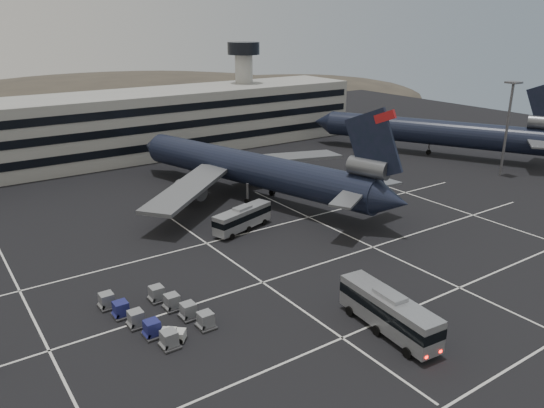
% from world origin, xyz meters
% --- Properties ---
extents(ground, '(260.00, 260.00, 0.00)m').
position_xyz_m(ground, '(0.00, 0.00, 0.00)').
color(ground, black).
rests_on(ground, ground).
extents(lane_markings, '(90.00, 55.62, 0.01)m').
position_xyz_m(lane_markings, '(0.95, 0.72, 0.01)').
color(lane_markings, silver).
rests_on(lane_markings, ground).
extents(terminal, '(125.00, 26.00, 24.00)m').
position_xyz_m(terminal, '(-2.95, 71.14, 6.93)').
color(terminal, gray).
rests_on(terminal, ground).
extents(hills, '(352.00, 180.00, 44.00)m').
position_xyz_m(hills, '(17.99, 170.00, -12.07)').
color(hills, '#38332B').
rests_on(hills, ground).
extents(lightpole_right, '(2.40, 2.40, 18.28)m').
position_xyz_m(lightpole_right, '(58.00, 15.00, 11.82)').
color(lightpole_right, slate).
rests_on(lightpole_right, ground).
extents(trijet_main, '(45.65, 56.71, 18.08)m').
position_xyz_m(trijet_main, '(9.96, 30.79, 5.25)').
color(trijet_main, black).
rests_on(trijet_main, ground).
extents(trijet_far, '(33.44, 53.47, 18.08)m').
position_xyz_m(trijet_far, '(60.43, 33.72, 5.43)').
color(trijet_far, black).
rests_on(trijet_far, ground).
extents(bus_near, '(3.84, 12.31, 4.28)m').
position_xyz_m(bus_near, '(-1.55, -11.64, 2.34)').
color(bus_near, gray).
rests_on(bus_near, ground).
extents(bus_far, '(10.60, 5.31, 3.65)m').
position_xyz_m(bus_far, '(0.67, 19.32, 2.00)').
color(bus_far, gray).
rests_on(bus_far, ground).
extents(tug_b, '(2.64, 2.57, 1.49)m').
position_xyz_m(tug_b, '(-19.61, -1.03, 0.66)').
color(tug_b, beige).
rests_on(tug_b, ground).
extents(uld_cluster, '(9.01, 12.88, 1.67)m').
position_xyz_m(uld_cluster, '(-19.58, 3.33, 0.82)').
color(uld_cluster, '#2D2D30').
rests_on(uld_cluster, ground).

